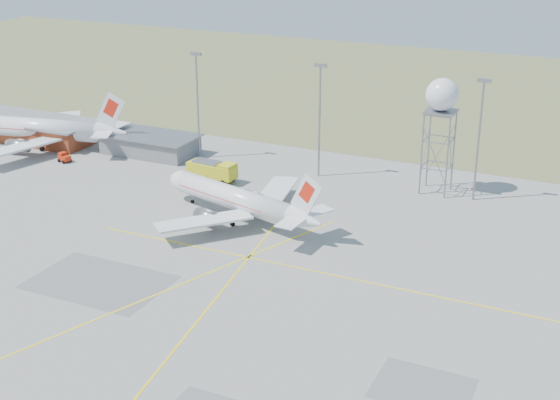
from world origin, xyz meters
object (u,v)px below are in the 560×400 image
at_px(airliner_main, 237,200).
at_px(radar_tower, 439,130).
at_px(fire_truck, 213,172).
at_px(baggage_tug, 64,158).
at_px(airliner_far, 41,129).

relative_size(airliner_main, radar_tower, 1.58).
relative_size(fire_truck, baggage_tug, 3.56).
relative_size(airliner_far, baggage_tug, 13.48).
xyz_separation_m(airliner_far, baggage_tug, (10.33, -5.83, -3.05)).
height_order(fire_truck, baggage_tug, fire_truck).
bearing_deg(radar_tower, fire_truck, -162.72).
bearing_deg(airliner_main, fire_truck, -32.41).
xyz_separation_m(airliner_main, baggage_tug, (-43.41, 10.96, -2.62)).
bearing_deg(radar_tower, baggage_tug, -168.12).
height_order(radar_tower, fire_truck, radar_tower).
bearing_deg(fire_truck, airliner_main, -43.18).
height_order(airliner_main, fire_truck, airliner_main).
xyz_separation_m(radar_tower, fire_truck, (-37.13, -11.55, -9.33)).
xyz_separation_m(fire_truck, baggage_tug, (-31.11, -2.80, -1.08)).
relative_size(airliner_main, fire_truck, 3.33).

